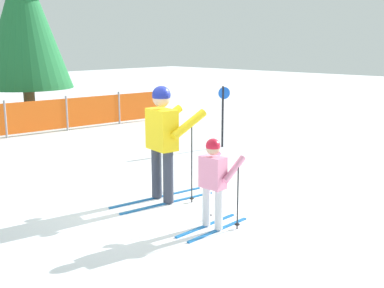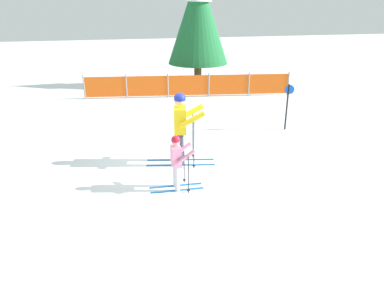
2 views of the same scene
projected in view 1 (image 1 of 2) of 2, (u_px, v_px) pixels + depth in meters
The scene contains 6 objects.
ground_plane at pixel (143, 202), 7.42m from camera, with size 60.00×60.00×0.00m, color white.
skier_adult at pixel (164, 133), 7.30m from camera, with size 1.73×0.84×1.79m.
skier_child at pixel (214, 176), 6.26m from camera, with size 1.15×0.57×1.22m.
safety_fence at pixel (37, 116), 12.83m from camera, with size 8.42×1.09×0.97m.
conifer_far at pixel (24, 19), 14.19m from camera, with size 2.69×2.69×4.99m.
trail_marker at pixel (223, 110), 11.17m from camera, with size 0.25×0.15×1.43m.
Camera 1 is at (-4.63, -5.40, 2.43)m, focal length 45.00 mm.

